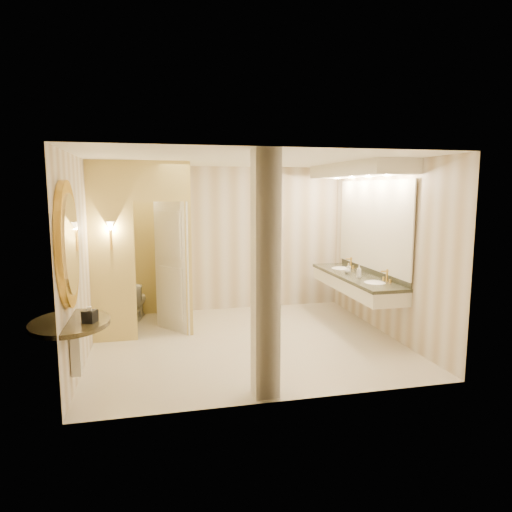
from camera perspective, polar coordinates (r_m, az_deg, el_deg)
The scene contains 16 objects.
floor at distance 7.00m, azimuth -1.21°, elevation -10.67°, with size 4.50×4.50×0.00m, color beige.
ceiling at distance 6.64m, azimuth -1.28°, elevation 11.96°, with size 4.50×4.50×0.00m, color white.
wall_back at distance 8.64m, azimuth -3.93°, elevation 2.12°, with size 4.50×0.02×2.70m, color beige.
wall_front at distance 4.77m, azimuth 3.62°, elevation -2.89°, with size 4.50×0.02×2.70m, color beige.
wall_left at distance 6.61m, azimuth -20.71°, elevation -0.28°, with size 0.02×4.00×2.70m, color beige.
wall_right at distance 7.47m, azimuth 15.91°, elevation 0.86°, with size 0.02×4.00×2.70m, color beige.
toilet_closet at distance 7.51m, azimuth -11.26°, elevation 1.32°, with size 1.50×1.55×2.70m.
wall_sconce at distance 6.96m, azimuth -17.74°, elevation 3.43°, with size 0.14×0.14×0.42m.
vanity at distance 7.67m, azimuth 12.79°, elevation 3.25°, with size 0.75×2.60×2.09m.
console_shelf at distance 5.24m, azimuth -22.33°, elevation -2.52°, with size 1.04×1.04×1.97m.
pillar at distance 4.92m, azimuth 1.19°, elevation -2.54°, with size 0.27×0.27×2.70m, color silver.
tissue_box at distance 5.20m, azimuth -20.06°, elevation -7.09°, with size 0.13×0.13×0.13m, color black.
toilet at distance 8.41m, azimuth -14.91°, elevation -5.34°, with size 0.37×0.65×0.66m, color white.
soap_bottle_a at distance 7.99m, azimuth 11.51°, elevation -1.44°, with size 0.07×0.07×0.15m, color beige.
soap_bottle_b at distance 7.84m, azimuth 11.32°, elevation -1.69°, with size 0.10×0.10×0.12m, color silver.
soap_bottle_c at distance 7.48m, azimuth 12.75°, elevation -1.90°, with size 0.08×0.08×0.21m, color #C6B28C.
Camera 1 is at (-1.34, -6.49, 2.27)m, focal length 32.00 mm.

